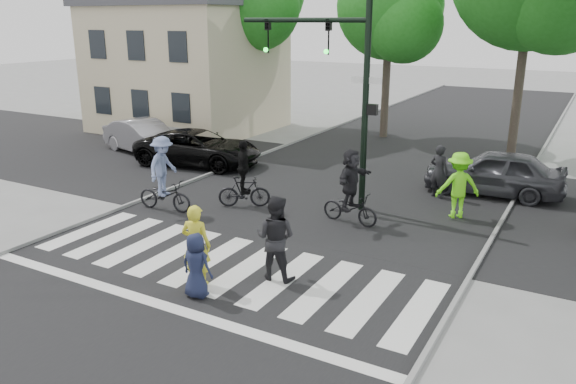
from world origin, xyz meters
name	(u,v)px	position (x,y,z in m)	size (l,w,h in m)	color
ground	(200,282)	(0.00, 0.00, 0.00)	(120.00, 120.00, 0.00)	gray
road_stem	(307,214)	(0.00, 5.00, 0.01)	(10.00, 70.00, 0.01)	black
road_cross	(348,188)	(0.00, 8.00, 0.01)	(70.00, 10.00, 0.01)	black
curb_left	(172,188)	(-5.05, 5.00, 0.05)	(0.10, 70.00, 0.10)	gray
curb_right	(487,246)	(5.05, 5.00, 0.05)	(0.10, 70.00, 0.10)	gray
crosswalk	(218,270)	(0.00, 0.66, 0.01)	(10.00, 3.85, 0.01)	silver
traffic_signal	(339,75)	(0.35, 6.20, 3.90)	(4.45, 0.29, 6.00)	black
bg_tree_0	(176,5)	(-13.74, 16.00, 6.14)	(5.46, 5.20, 8.97)	brown
bg_tree_2	(393,11)	(-1.76, 16.62, 5.78)	(5.04, 4.80, 8.40)	brown
house	(187,53)	(-11.49, 13.98, 3.80)	(8.40, 8.10, 8.82)	beige
pedestrian_woman	(196,245)	(0.02, -0.08, 0.89)	(0.65, 0.43, 1.78)	yellow
pedestrian_child	(196,266)	(0.38, -0.55, 0.69)	(0.67, 0.44, 1.37)	#1A203B
pedestrian_adult	(275,238)	(1.33, 0.97, 0.94)	(0.92, 0.71, 1.89)	black
cyclist_left	(164,179)	(-3.84, 3.31, 0.96)	(1.81, 1.20, 2.22)	black
cyclist_mid	(244,180)	(-1.99, 4.73, 0.84)	(1.57, 1.15, 2.03)	black
cyclist_right	(351,191)	(1.36, 4.97, 0.94)	(1.71, 1.59, 2.11)	black
car_suv	(198,148)	(-6.34, 8.10, 0.68)	(2.25, 4.88, 1.35)	black
car_silver	(144,137)	(-9.60, 8.60, 0.70)	(1.48, 4.25, 1.40)	#96959A
car_grey	(494,172)	(4.30, 9.70, 0.74)	(1.74, 4.32, 1.47)	#393A3F
bystander_hivis	(458,185)	(3.81, 6.90, 0.95)	(1.23, 0.71, 1.90)	#6EFE19
bystander_dark	(439,171)	(2.85, 8.50, 0.85)	(0.62, 0.41, 1.70)	black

